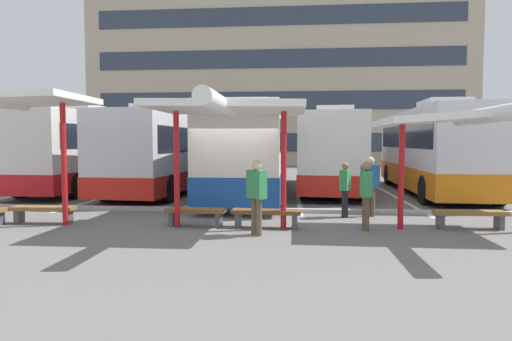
{
  "coord_description": "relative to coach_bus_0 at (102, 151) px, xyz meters",
  "views": [
    {
      "loc": [
        1.69,
        -12.24,
        2.13
      ],
      "look_at": [
        0.35,
        3.01,
        1.14
      ],
      "focal_mm": 30.96,
      "sensor_mm": 36.0,
      "label": 1
    }
  ],
  "objects": [
    {
      "name": "waiting_passenger_3",
      "position": [
        11.3,
        -7.51,
        -0.73
      ],
      "size": [
        0.53,
        0.33,
        1.71
      ],
      "color": "brown",
      "rests_on": "ground"
    },
    {
      "name": "bench_3",
      "position": [
        8.46,
        -9.42,
        -1.39
      ],
      "size": [
        1.74,
        0.52,
        0.45
      ],
      "color": "brown",
      "rests_on": "ground"
    },
    {
      "name": "coach_bus_3",
      "position": [
        10.96,
        -0.43,
        -0.07
      ],
      "size": [
        3.5,
        10.28,
        3.57
      ],
      "color": "silver",
      "rests_on": "ground"
    },
    {
      "name": "waiting_passenger_2",
      "position": [
        10.58,
        -7.68,
        -0.84
      ],
      "size": [
        0.37,
        0.5,
        1.55
      ],
      "color": "black",
      "rests_on": "ground"
    },
    {
      "name": "coach_bus_2",
      "position": [
        7.43,
        -2.11,
        -0.01
      ],
      "size": [
        2.69,
        12.22,
        3.71
      ],
      "color": "silver",
      "rests_on": "ground"
    },
    {
      "name": "bench_4",
      "position": [
        13.44,
        -9.12,
        -1.39
      ],
      "size": [
        1.71,
        0.45,
        0.45
      ],
      "color": "brown",
      "rests_on": "ground"
    },
    {
      "name": "platform_kerb",
      "position": [
        7.46,
        -6.99,
        -1.67
      ],
      "size": [
        44.0,
        0.24,
        0.12
      ],
      "primitive_type": "cube",
      "color": "#ADADA8",
      "rests_on": "ground"
    },
    {
      "name": "waiting_shelter_2",
      "position": [
        13.44,
        -9.56,
        0.96
      ],
      "size": [
        4.4,
        4.6,
        2.98
      ],
      "color": "red",
      "rests_on": "ground"
    },
    {
      "name": "lane_stripe_5",
      "position": [
        16.81,
        -0.69,
        -1.72
      ],
      "size": [
        0.16,
        14.0,
        0.01
      ],
      "primitive_type": "cube",
      "color": "white",
      "rests_on": "ground"
    },
    {
      "name": "lane_stripe_0",
      "position": [
        -1.88,
        -0.69,
        -1.72
      ],
      "size": [
        0.16,
        14.0,
        0.01
      ],
      "primitive_type": "cube",
      "color": "white",
      "rests_on": "ground"
    },
    {
      "name": "bench_2",
      "position": [
        6.66,
        -9.35,
        -1.4
      ],
      "size": [
        1.53,
        0.52,
        0.45
      ],
      "color": "brown",
      "rests_on": "ground"
    },
    {
      "name": "lane_stripe_4",
      "position": [
        13.07,
        -0.69,
        -1.72
      ],
      "size": [
        0.16,
        14.0,
        0.01
      ],
      "primitive_type": "cube",
      "color": "white",
      "rests_on": "ground"
    },
    {
      "name": "coach_bus_1",
      "position": [
        3.82,
        -1.69,
        -0.06
      ],
      "size": [
        3.28,
        10.29,
        3.59
      ],
      "color": "silver",
      "rests_on": "ground"
    },
    {
      "name": "waiting_shelter_1",
      "position": [
        7.56,
        -9.8,
        1.16
      ],
      "size": [
        3.66,
        4.72,
        3.11
      ],
      "color": "red",
      "rests_on": "ground"
    },
    {
      "name": "lane_stripe_2",
      "position": [
        5.59,
        -0.69,
        -1.72
      ],
      "size": [
        0.16,
        14.0,
        0.01
      ],
      "primitive_type": "cube",
      "color": "white",
      "rests_on": "ground"
    },
    {
      "name": "lane_stripe_3",
      "position": [
        9.33,
        -0.69,
        -1.72
      ],
      "size": [
        0.16,
        14.0,
        0.01
      ],
      "primitive_type": "cube",
      "color": "white",
      "rests_on": "ground"
    },
    {
      "name": "terminal_building",
      "position": [
        7.5,
        26.08,
        7.9
      ],
      "size": [
        36.49,
        10.8,
        21.96
      ],
      "color": "tan",
      "rests_on": "ground"
    },
    {
      "name": "lane_stripe_1",
      "position": [
        1.86,
        -0.69,
        -1.72
      ],
      "size": [
        0.16,
        14.0,
        0.01
      ],
      "primitive_type": "cube",
      "color": "white",
      "rests_on": "ground"
    },
    {
      "name": "bench_1",
      "position": [
        2.62,
        -9.34,
        -1.39
      ],
      "size": [
        1.63,
        0.5,
        0.45
      ],
      "color": "brown",
      "rests_on": "ground"
    },
    {
      "name": "coach_bus_0",
      "position": [
        0.0,
        0.0,
        0.0
      ],
      "size": [
        2.83,
        12.28,
        3.71
      ],
      "color": "silver",
      "rests_on": "ground"
    },
    {
      "name": "ground_plane",
      "position": [
        7.46,
        -8.0,
        -1.73
      ],
      "size": [
        160.0,
        160.0,
        0.0
      ],
      "primitive_type": "plane",
      "color": "slate"
    },
    {
      "name": "coach_bus_4",
      "position": [
        14.9,
        -1.32,
        0.0
      ],
      "size": [
        2.96,
        10.57,
        3.75
      ],
      "color": "silver",
      "rests_on": "ground"
    },
    {
      "name": "waiting_passenger_1",
      "position": [
        10.87,
        -9.51,
        -0.77
      ],
      "size": [
        0.23,
        0.48,
        1.66
      ],
      "color": "brown",
      "rests_on": "ground"
    },
    {
      "name": "waiting_passenger_0",
      "position": [
        8.29,
        -10.32,
        -0.72
      ],
      "size": [
        0.5,
        0.51,
        1.72
      ],
      "color": "brown",
      "rests_on": "ground"
    }
  ]
}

